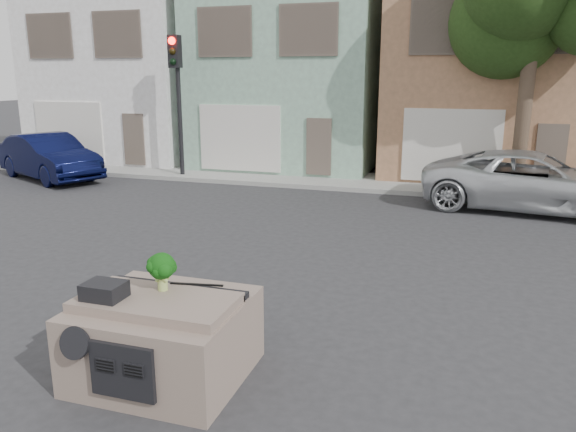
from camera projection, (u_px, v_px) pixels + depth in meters
The scene contains 13 objects.
ground_plane at pixel (252, 291), 9.98m from camera, with size 120.00×120.00×0.00m, color #303033.
sidewalk at pixel (361, 182), 19.65m from camera, with size 40.00×3.00×0.15m, color gray.
townhouse_white at pixel (142, 73), 25.68m from camera, with size 7.20×8.20×7.55m, color white.
townhouse_mint at pixel (299, 73), 23.46m from camera, with size 7.20×8.20×7.55m, color #88B097.
townhouse_tan at pixel (488, 73), 21.24m from camera, with size 7.20×8.20×7.55m, color #9E704F.
navy_sedan at pixel (51, 179), 20.56m from camera, with size 1.74×4.99×1.65m, color black.
silver_pickup at pixel (530, 210), 15.91m from camera, with size 2.74×5.95×1.65m, color silver.
traffic_signal at pixel (178, 108), 20.04m from camera, with size 0.40×0.40×5.10m, color black.
tree_near at pixel (529, 56), 16.49m from camera, with size 4.40×4.00×8.50m, color #213B14.
car_dashboard at pixel (165, 335), 7.07m from camera, with size 2.00×1.80×1.12m, color #7D6A5D.
instrument_hump at pixel (104, 291), 6.76m from camera, with size 0.48×0.38×0.20m, color black.
wiper_arm at pixel (197, 284), 7.20m from camera, with size 0.70×0.03×0.02m, color black.
broccoli at pixel (162, 271), 6.98m from camera, with size 0.41×0.41×0.50m, color #0C3A0B.
Camera 1 is at (3.46, -8.70, 3.76)m, focal length 35.00 mm.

